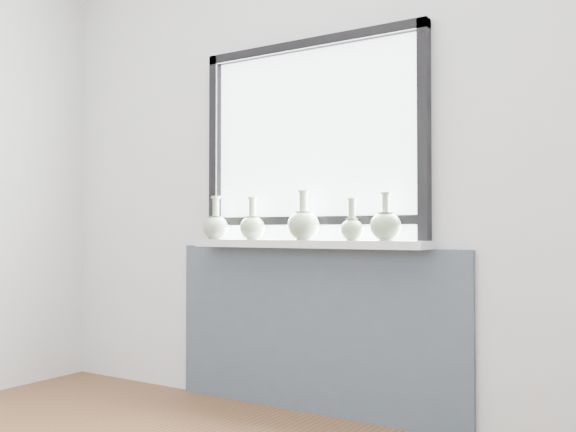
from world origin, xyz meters
The scene contains 9 objects.
back_wall centered at (0.00, 1.81, 1.30)m, with size 3.60×0.02×2.60m, color silver.
apron_panel centered at (0.00, 1.78, 0.43)m, with size 1.70×0.03×0.86m, color #3E4F57.
windowsill centered at (0.00, 1.71, 0.88)m, with size 1.32×0.18×0.04m, color silver.
window centered at (0.00, 1.77, 1.44)m, with size 1.30×0.06×1.05m.
vase_a centered at (-0.56, 1.68, 0.97)m, with size 0.14×0.14×0.24m.
vase_b centered at (-0.32, 1.69, 0.97)m, with size 0.14×0.14×0.23m.
vase_c centered at (0.01, 1.68, 0.98)m, with size 0.16×0.16×0.25m.
vase_d centered at (0.28, 1.69, 0.97)m, with size 0.11×0.11×0.21m.
vase_e centered at (0.45, 1.70, 0.98)m, with size 0.15×0.15×0.23m.
Camera 1 is at (1.69, -1.12, 0.95)m, focal length 40.00 mm.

